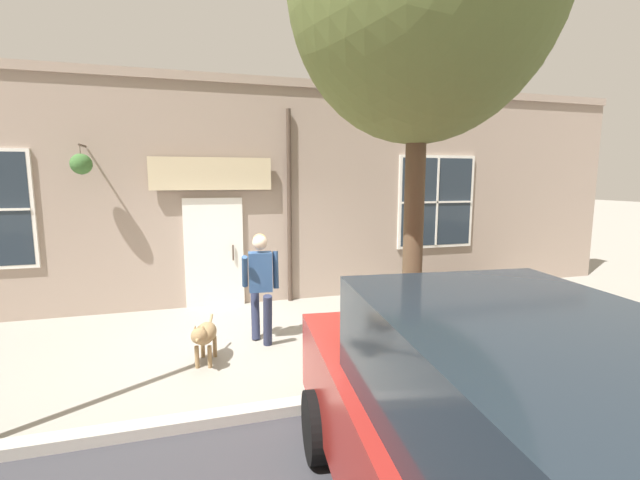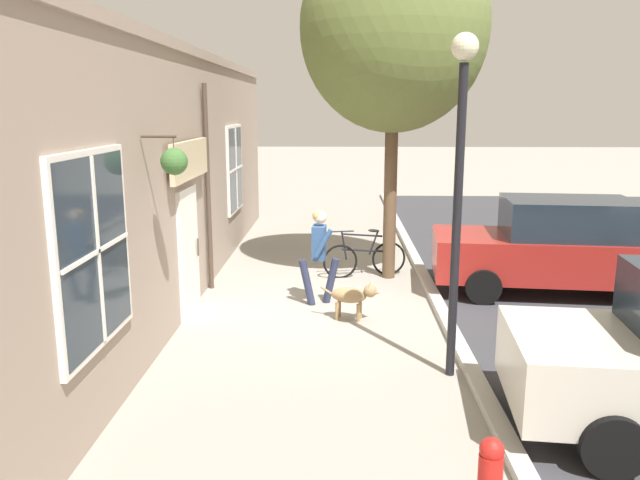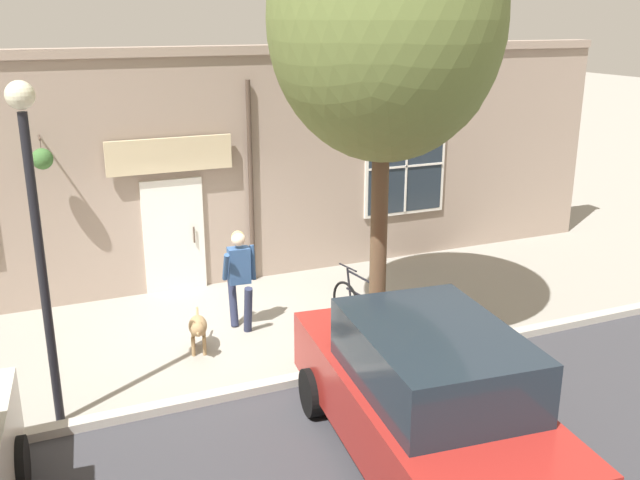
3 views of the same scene
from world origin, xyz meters
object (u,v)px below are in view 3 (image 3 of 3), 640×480
at_px(street_tree_by_curb, 389,29).
at_px(street_lamp, 34,206).
at_px(pedestrian_walking, 239,271).
at_px(dog_on_leash, 198,327).
at_px(leaning_bicycle, 367,309).
at_px(parked_car_mid_block, 425,395).

relative_size(street_tree_by_curb, street_lamp, 1.61).
height_order(pedestrian_walking, street_tree_by_curb, street_tree_by_curb).
distance_m(pedestrian_walking, dog_on_leash, 1.17).
distance_m(pedestrian_walking, leaning_bicycle, 2.14).
bearing_deg(parked_car_mid_block, leaning_bicycle, 162.98).
height_order(parked_car_mid_block, street_lamp, street_lamp).
bearing_deg(dog_on_leash, parked_car_mid_block, 23.47).
bearing_deg(dog_on_leash, pedestrian_walking, 123.84).
bearing_deg(leaning_bicycle, street_lamp, -79.25).
height_order(dog_on_leash, parked_car_mid_block, parked_car_mid_block).
relative_size(pedestrian_walking, parked_car_mid_block, 0.37).
distance_m(dog_on_leash, street_tree_by_curb, 5.12).
xyz_separation_m(pedestrian_walking, dog_on_leash, (0.56, -0.84, -0.59)).
height_order(pedestrian_walking, parked_car_mid_block, parked_car_mid_block).
distance_m(street_tree_by_curb, street_lamp, 5.10).
distance_m(pedestrian_walking, street_lamp, 3.86).
height_order(pedestrian_walking, leaning_bicycle, pedestrian_walking).
relative_size(leaning_bicycle, street_lamp, 0.40).
height_order(street_tree_by_curb, parked_car_mid_block, street_tree_by_curb).
bearing_deg(leaning_bicycle, dog_on_leash, -96.35).
bearing_deg(street_lamp, parked_car_mid_block, 55.43).
xyz_separation_m(dog_on_leash, parked_car_mid_block, (3.76, 1.63, 0.47)).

